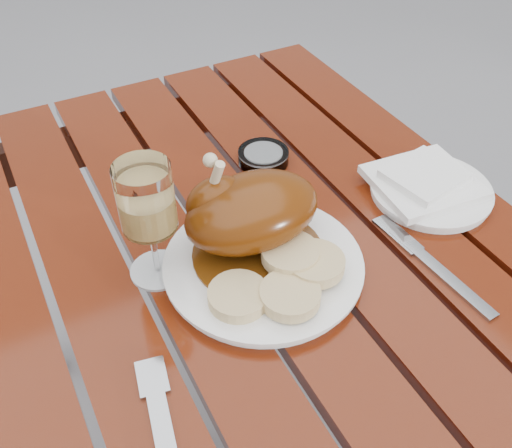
{
  "coord_description": "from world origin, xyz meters",
  "views": [
    {
      "loc": [
        -0.28,
        -0.47,
        1.34
      ],
      "look_at": [
        0.01,
        0.07,
        0.78
      ],
      "focal_mm": 40.0,
      "sensor_mm": 36.0,
      "label": 1
    }
  ],
  "objects_px": {
    "dinner_plate": "(263,265)",
    "wine_glass": "(150,224)",
    "side_plate": "(430,191)",
    "ashtray": "(263,157)",
    "table": "(270,408)"
  },
  "relations": [
    {
      "from": "dinner_plate",
      "to": "wine_glass",
      "type": "bearing_deg",
      "value": 153.28
    },
    {
      "from": "dinner_plate",
      "to": "ashtray",
      "type": "distance_m",
      "value": 0.25
    },
    {
      "from": "table",
      "to": "side_plate",
      "type": "height_order",
      "value": "side_plate"
    },
    {
      "from": "dinner_plate",
      "to": "side_plate",
      "type": "xyz_separation_m",
      "value": [
        0.32,
        0.02,
        -0.0
      ]
    },
    {
      "from": "table",
      "to": "ashtray",
      "type": "distance_m",
      "value": 0.46
    },
    {
      "from": "dinner_plate",
      "to": "wine_glass",
      "type": "relative_size",
      "value": 1.54
    },
    {
      "from": "dinner_plate",
      "to": "wine_glass",
      "type": "xyz_separation_m",
      "value": [
        -0.13,
        0.07,
        0.08
      ]
    },
    {
      "from": "ashtray",
      "to": "dinner_plate",
      "type": "bearing_deg",
      "value": -118.24
    },
    {
      "from": "table",
      "to": "wine_glass",
      "type": "bearing_deg",
      "value": 153.4
    },
    {
      "from": "dinner_plate",
      "to": "wine_glass",
      "type": "height_order",
      "value": "wine_glass"
    },
    {
      "from": "dinner_plate",
      "to": "side_plate",
      "type": "relative_size",
      "value": 1.43
    },
    {
      "from": "wine_glass",
      "to": "side_plate",
      "type": "height_order",
      "value": "wine_glass"
    },
    {
      "from": "side_plate",
      "to": "ashtray",
      "type": "xyz_separation_m",
      "value": [
        -0.2,
        0.2,
        0.0
      ]
    },
    {
      "from": "table",
      "to": "ashtray",
      "type": "height_order",
      "value": "ashtray"
    },
    {
      "from": "wine_glass",
      "to": "side_plate",
      "type": "xyz_separation_m",
      "value": [
        0.45,
        -0.05,
        -0.08
      ]
    }
  ]
}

